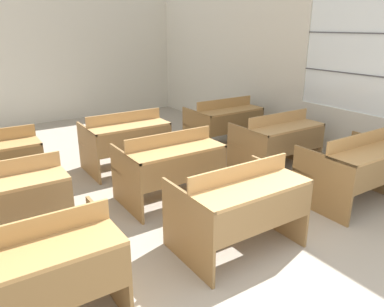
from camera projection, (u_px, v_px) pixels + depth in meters
wall_back at (47, 57)px, 7.72m from camera, size 5.79×0.06×2.70m
wall_right_with_window at (270, 65)px, 6.43m from camera, size 0.06×7.26×2.70m
bench_front_left at (32, 272)px, 2.46m from camera, size 1.10×0.79×0.84m
bench_front_center at (239, 204)px, 3.39m from camera, size 1.10×0.79×0.84m
bench_front_right at (355, 166)px, 4.29m from camera, size 1.10×0.79×0.84m
bench_second_left at (3, 201)px, 3.45m from camera, size 1.10×0.79×0.84m
bench_second_center at (170, 165)px, 4.35m from camera, size 1.10×0.79×0.84m
bench_second_right at (277, 140)px, 5.28m from camera, size 1.10×0.79×0.84m
bench_third_center at (126, 139)px, 5.32m from camera, size 1.10×0.79×0.84m
bench_third_right at (224, 122)px, 6.27m from camera, size 1.10×0.79×0.84m
wastepaper_bin at (230, 125)px, 7.24m from camera, size 0.23×0.23×0.30m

